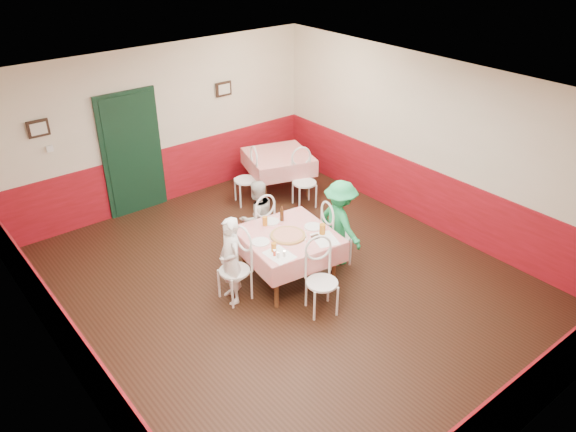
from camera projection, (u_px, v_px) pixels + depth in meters
floor at (287, 286)px, 8.03m from camera, size 7.00×7.00×0.00m
ceiling at (286, 94)px, 6.68m from camera, size 7.00×7.00×0.00m
back_wall at (161, 127)px, 9.74m from camera, size 6.00×0.10×2.80m
front_wall at (533, 340)px, 4.97m from camera, size 6.00×0.10×2.80m
left_wall at (57, 283)px, 5.71m from camera, size 0.10×7.00×2.80m
right_wall at (432, 145)px, 9.00m from camera, size 0.10×7.00×2.80m
wainscot_back at (166, 175)px, 10.17m from camera, size 6.00×0.03×1.00m
wainscot_front at (512, 410)px, 5.41m from camera, size 6.00×0.03×1.00m
wainscot_left at (74, 350)px, 6.15m from camera, size 0.03×7.00×1.00m
wainscot_right at (425, 196)px, 9.43m from camera, size 0.03×7.00×1.00m
door at (132, 155)px, 9.55m from camera, size 0.96×0.06×2.10m
picture_left at (38, 128)px, 8.39m from camera, size 0.32×0.03×0.26m
picture_right at (224, 89)px, 10.20m from camera, size 0.32×0.03×0.26m
thermostat at (50, 149)px, 8.61m from camera, size 0.10×0.03×0.10m
main_table at (288, 257)px, 8.00m from camera, size 1.36×1.36×0.77m
second_table at (279, 173)px, 10.52m from camera, size 1.40×1.40×0.77m
chair_left at (234, 271)px, 7.57m from camera, size 0.43×0.43×0.90m
chair_right at (337, 237)px, 8.35m from camera, size 0.51×0.51×0.90m
chair_far at (259, 227)px, 8.60m from camera, size 0.42×0.42×0.90m
chair_near at (322, 283)px, 7.33m from camera, size 0.54×0.54×0.90m
chair_second_a at (246, 180)px, 10.08m from camera, size 0.53×0.53×0.90m
chair_second_b at (304, 183)px, 9.98m from camera, size 0.53×0.53×0.90m
pizza at (288, 235)px, 7.76m from camera, size 0.55×0.55×0.03m
plate_left at (261, 242)px, 7.62m from camera, size 0.28×0.28×0.01m
plate_right at (313, 227)px, 7.98m from camera, size 0.28×0.28×0.01m
plate_far at (271, 221)px, 8.12m from camera, size 0.28×0.28×0.01m
glass_a at (274, 247)px, 7.39m from camera, size 0.08×0.08×0.13m
glass_b at (322, 229)px, 7.78m from camera, size 0.09×0.09×0.15m
glass_c at (265, 221)px, 8.00m from camera, size 0.08×0.08×0.13m
beer_bottle at (282, 214)px, 8.10m from camera, size 0.07×0.07×0.21m
shaker_a at (278, 255)px, 7.26m from camera, size 0.04×0.04×0.09m
shaker_b at (284, 254)px, 7.29m from camera, size 0.04×0.04×0.09m
shaker_c at (275, 253)px, 7.31m from camera, size 0.04×0.04×0.09m
menu_left at (279, 255)px, 7.35m from camera, size 0.31×0.40×0.00m
menu_right at (325, 239)px, 7.70m from camera, size 0.41×0.48×0.00m
wallet at (316, 237)px, 7.73m from camera, size 0.12×0.10×0.02m
diner_left at (230, 261)px, 7.46m from camera, size 0.37×0.50×1.26m
diner_far at (257, 217)px, 8.56m from camera, size 0.61×0.49×1.20m
diner_right at (340, 223)px, 8.27m from camera, size 0.57×0.91×1.34m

